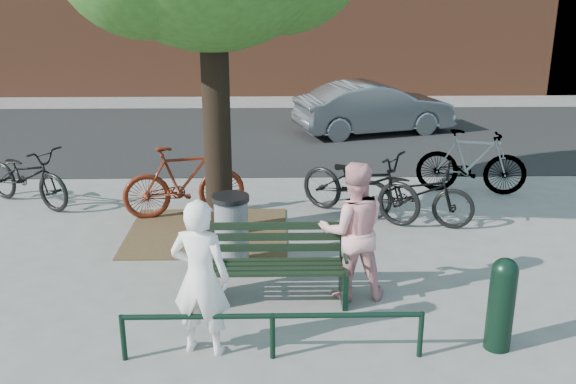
{
  "coord_description": "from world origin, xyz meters",
  "views": [
    {
      "loc": [
        0.04,
        -6.87,
        3.68
      ],
      "look_at": [
        0.2,
        1.0,
        1.05
      ],
      "focal_mm": 40.0,
      "sensor_mm": 36.0,
      "label": 1
    }
  ],
  "objects_px": {
    "person_right": "(353,231)",
    "bollard": "(502,301)",
    "person_left": "(201,278)",
    "parked_car": "(374,108)",
    "park_bench": "(273,262)",
    "litter_bin": "(232,231)",
    "bicycle_c": "(360,184)"
  },
  "relations": [
    {
      "from": "person_right",
      "to": "bollard",
      "type": "distance_m",
      "value": 1.87
    },
    {
      "from": "person_left",
      "to": "parked_car",
      "type": "height_order",
      "value": "person_left"
    },
    {
      "from": "person_left",
      "to": "person_right",
      "type": "relative_size",
      "value": 0.98
    },
    {
      "from": "person_left",
      "to": "bollard",
      "type": "height_order",
      "value": "person_left"
    },
    {
      "from": "park_bench",
      "to": "litter_bin",
      "type": "bearing_deg",
      "value": 120.51
    },
    {
      "from": "person_right",
      "to": "parked_car",
      "type": "bearing_deg",
      "value": -103.09
    },
    {
      "from": "person_left",
      "to": "parked_car",
      "type": "distance_m",
      "value": 10.28
    },
    {
      "from": "person_left",
      "to": "litter_bin",
      "type": "xyz_separation_m",
      "value": [
        0.17,
        2.05,
        -0.33
      ]
    },
    {
      "from": "person_right",
      "to": "person_left",
      "type": "bearing_deg",
      "value": 32.84
    },
    {
      "from": "bicycle_c",
      "to": "parked_car",
      "type": "height_order",
      "value": "parked_car"
    },
    {
      "from": "park_bench",
      "to": "bicycle_c",
      "type": "relative_size",
      "value": 0.82
    },
    {
      "from": "bollard",
      "to": "litter_bin",
      "type": "relative_size",
      "value": 1.02
    },
    {
      "from": "bollard",
      "to": "park_bench",
      "type": "bearing_deg",
      "value": 154.24
    },
    {
      "from": "person_left",
      "to": "person_right",
      "type": "height_order",
      "value": "person_right"
    },
    {
      "from": "park_bench",
      "to": "bicycle_c",
      "type": "xyz_separation_m",
      "value": [
        1.39,
        2.8,
        0.08
      ]
    },
    {
      "from": "person_right",
      "to": "bicycle_c",
      "type": "xyz_separation_m",
      "value": [
        0.44,
        2.72,
        -0.29
      ]
    },
    {
      "from": "bollard",
      "to": "bicycle_c",
      "type": "bearing_deg",
      "value": 103.64
    },
    {
      "from": "park_bench",
      "to": "bicycle_c",
      "type": "bearing_deg",
      "value": 63.52
    },
    {
      "from": "person_right",
      "to": "bicycle_c",
      "type": "distance_m",
      "value": 2.78
    },
    {
      "from": "bicycle_c",
      "to": "parked_car",
      "type": "xyz_separation_m",
      "value": [
        1.09,
        5.84,
        0.08
      ]
    },
    {
      "from": "person_right",
      "to": "bicycle_c",
      "type": "height_order",
      "value": "person_right"
    },
    {
      "from": "person_right",
      "to": "bollard",
      "type": "xyz_separation_m",
      "value": [
        1.4,
        -1.2,
        -0.3
      ]
    },
    {
      "from": "park_bench",
      "to": "person_right",
      "type": "relative_size",
      "value": 1.03
    },
    {
      "from": "park_bench",
      "to": "parked_car",
      "type": "relative_size",
      "value": 0.45
    },
    {
      "from": "person_right",
      "to": "parked_car",
      "type": "height_order",
      "value": "person_right"
    },
    {
      "from": "parked_car",
      "to": "park_bench",
      "type": "bearing_deg",
      "value": 147.84
    },
    {
      "from": "person_left",
      "to": "person_right",
      "type": "xyz_separation_m",
      "value": [
        1.67,
        1.2,
        0.01
      ]
    },
    {
      "from": "park_bench",
      "to": "bicycle_c",
      "type": "distance_m",
      "value": 3.12
    },
    {
      "from": "litter_bin",
      "to": "park_bench",
      "type": "bearing_deg",
      "value": -59.49
    },
    {
      "from": "person_left",
      "to": "litter_bin",
      "type": "distance_m",
      "value": 2.09
    },
    {
      "from": "park_bench",
      "to": "person_left",
      "type": "bearing_deg",
      "value": -122.39
    },
    {
      "from": "bollard",
      "to": "parked_car",
      "type": "distance_m",
      "value": 9.77
    }
  ]
}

